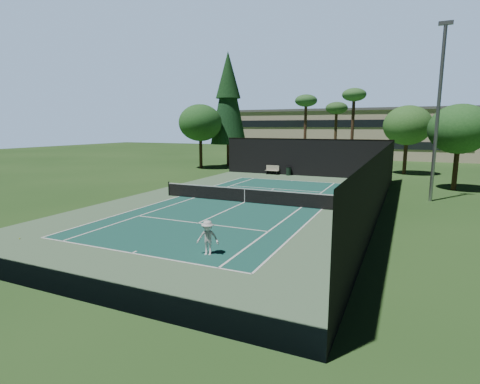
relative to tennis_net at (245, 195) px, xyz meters
The scene contains 22 objects.
ground 0.56m from the tennis_net, ahead, with size 160.00×160.00×0.00m, color #254A1B.
apron_slab 0.55m from the tennis_net, ahead, with size 18.00×32.00×0.01m, color #537653.
court_surface 0.55m from the tennis_net, ahead, with size 10.97×23.77×0.01m, color #195147.
court_lines 0.54m from the tennis_net, ahead, with size 11.07×23.87×0.01m.
tennis_net is the anchor object (origin of this frame).
fence 1.45m from the tennis_net, 90.00° to the left, with size 18.04×32.05×4.03m.
player 11.10m from the tennis_net, 74.32° to the right, with size 0.95×0.55×1.47m, color silver.
tennis_ball_a 13.95m from the tennis_net, 116.66° to the right, with size 0.06×0.06×0.06m, color #CDDE32.
tennis_ball_b 3.08m from the tennis_net, 161.13° to the left, with size 0.06×0.06×0.06m, color #C1DB31.
tennis_ball_c 4.91m from the tennis_net, 100.51° to the left, with size 0.07×0.07×0.07m, color #C9E333.
tennis_ball_d 5.08m from the tennis_net, 141.92° to the left, with size 0.06×0.06×0.06m, color #C4D831.
park_bench 16.10m from the tennis_net, 102.44° to the left, with size 1.50×0.45×1.02m.
trash_bin 15.77m from the tennis_net, 95.77° to the left, with size 0.56×0.56×0.95m.
pine_tree 26.63m from the tennis_net, 118.61° to the left, with size 4.80×4.80×15.00m.
palm_a 25.26m from the tennis_net, 94.76° to the left, with size 2.80×2.80×9.32m.
palm_b 26.92m from the tennis_net, 86.70° to the left, with size 2.80×2.80×8.42m.
palm_c 24.69m from the tennis_net, 80.13° to the left, with size 2.80×2.80×9.77m.
decid_tree_a 24.65m from the tennis_net, 65.56° to the left, with size 5.12×5.12×7.62m.
decid_tree_b 18.99m from the tennis_net, 40.60° to the left, with size 4.80×4.80×7.14m.
decid_tree_c 23.39m from the tennis_net, 127.87° to the left, with size 5.44×5.44×8.09m.
campus_building 46.12m from the tennis_net, 90.00° to the left, with size 40.50×12.50×8.30m.
light_pole 14.66m from the tennis_net, 26.57° to the left, with size 0.90×0.25×12.22m.
Camera 1 is at (10.37, -23.76, 5.28)m, focal length 28.00 mm.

